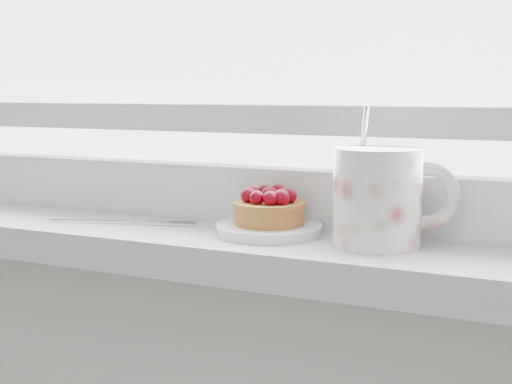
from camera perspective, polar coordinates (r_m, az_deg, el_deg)
The scene contains 4 objects.
saucer at distance 0.83m, azimuth 1.07°, elevation -3.00°, with size 0.12×0.12×0.01m, color white.
raspberry_tart at distance 0.82m, azimuth 1.08°, elevation -1.26°, with size 0.08×0.08×0.04m.
floral_mug at distance 0.77m, azimuth 9.94°, elevation -0.26°, with size 0.14×0.12×0.15m.
fork at distance 0.91m, azimuth -10.78°, elevation -2.37°, with size 0.18×0.08×0.00m.
Camera 1 is at (0.35, 1.16, 1.11)m, focal length 50.00 mm.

